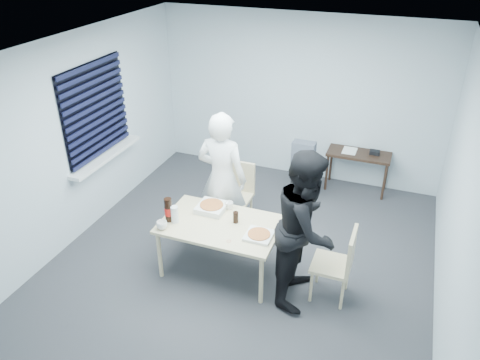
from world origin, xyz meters
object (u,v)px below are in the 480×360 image
at_px(chair_right, 340,261).
at_px(side_table, 359,158).
at_px(mug_b, 229,205).
at_px(stool, 302,177).
at_px(person_black, 306,228).
at_px(person_white, 222,179).
at_px(backpack, 303,157).
at_px(dining_table, 221,228).
at_px(chair_far, 238,190).
at_px(soda_bottle, 169,210).
at_px(mug_a, 162,225).

distance_m(chair_right, side_table, 2.54).
relative_size(chair_right, mug_b, 8.90).
bearing_deg(stool, person_black, -75.57).
xyz_separation_m(person_white, backpack, (0.72, 1.35, -0.20)).
xyz_separation_m(person_black, side_table, (0.21, 2.59, -0.33)).
distance_m(dining_table, stool, 2.06).
height_order(chair_right, person_white, person_white).
xyz_separation_m(dining_table, chair_far, (-0.19, 1.04, -0.09)).
bearing_deg(stool, mug_b, -106.80).
bearing_deg(person_white, chair_right, 159.24).
bearing_deg(soda_bottle, chair_far, 71.89).
distance_m(chair_far, backpack, 1.17).
xyz_separation_m(dining_table, soda_bottle, (-0.58, -0.16, 0.20)).
bearing_deg(side_table, backpack, -142.85).
xyz_separation_m(stool, mug_b, (-0.50, -1.67, 0.36)).
xyz_separation_m(person_white, mug_a, (-0.34, -0.96, -0.17)).
relative_size(chair_right, side_table, 0.94).
height_order(chair_right, mug_a, chair_right).
xyz_separation_m(mug_b, soda_bottle, (-0.56, -0.48, 0.10)).
relative_size(dining_table, mug_b, 13.68).
bearing_deg(mug_b, dining_table, -85.19).
xyz_separation_m(person_white, stool, (0.72, 1.37, -0.54)).
bearing_deg(mug_a, mug_b, 50.00).
bearing_deg(chair_right, side_table, 93.92).
bearing_deg(backpack, mug_a, -103.21).
relative_size(person_black, soda_bottle, 5.99).
bearing_deg(side_table, mug_b, -119.33).
height_order(person_white, backpack, person_white).
height_order(chair_far, side_table, chair_far).
xyz_separation_m(dining_table, backpack, (0.48, 1.98, 0.08)).
bearing_deg(mug_a, chair_right, 9.81).
xyz_separation_m(mug_a, mug_b, (0.55, 0.66, -0.00)).
height_order(stool, backpack, backpack).
distance_m(chair_far, side_table, 2.06).
height_order(person_black, mug_b, person_black).
bearing_deg(stool, mug_a, -114.43).
bearing_deg(person_black, mug_b, 69.97).
height_order(dining_table, backpack, backpack).
bearing_deg(person_white, chair_far, -96.65).
bearing_deg(dining_table, chair_far, 100.52).
xyz_separation_m(mug_a, soda_bottle, (-0.00, 0.18, 0.09)).
height_order(dining_table, stool, dining_table).
xyz_separation_m(person_white, side_table, (1.46, 1.91, -0.33)).
height_order(chair_far, mug_a, chair_far).
bearing_deg(backpack, chair_far, -114.09).
distance_m(dining_table, side_table, 2.81).
relative_size(side_table, stool, 2.06).
distance_m(person_black, backpack, 2.10).
relative_size(backpack, mug_a, 3.79).
relative_size(dining_table, mug_a, 11.12).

